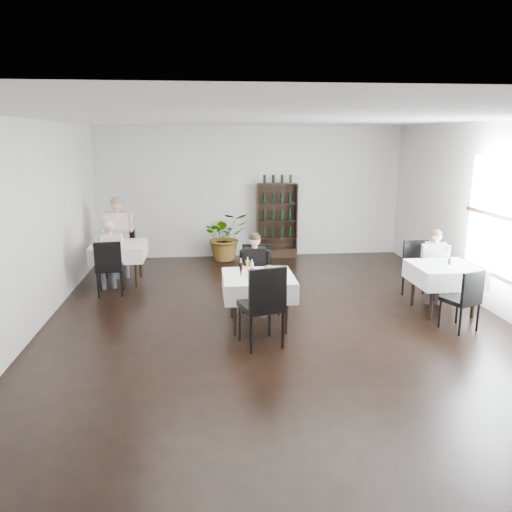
{
  "coord_description": "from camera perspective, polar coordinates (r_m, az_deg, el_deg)",
  "views": [
    {
      "loc": [
        -1.05,
        -6.98,
        2.75
      ],
      "look_at": [
        -0.31,
        0.2,
        1.02
      ],
      "focal_mm": 35.0,
      "sensor_mm": 36.0,
      "label": 1
    }
  ],
  "objects": [
    {
      "name": "right_chair_near",
      "position": [
        7.74,
        22.77,
        -4.28
      ],
      "size": [
        0.55,
        0.55,
        0.92
      ],
      "color": "black",
      "rests_on": "ground"
    },
    {
      "name": "main_chair_near",
      "position": [
        6.56,
        0.87,
        -5.2
      ],
      "size": [
        0.63,
        0.64,
        1.13
      ],
      "color": "black",
      "rests_on": "ground"
    },
    {
      "name": "room_shell",
      "position": [
        7.17,
        2.65,
        3.46
      ],
      "size": [
        9.0,
        9.0,
        9.0
      ],
      "color": "black",
      "rests_on": "ground"
    },
    {
      "name": "pilsner_lager",
      "position": [
        7.35,
        -0.96,
        -1.27
      ],
      "size": [
        0.06,
        0.06,
        0.26
      ],
      "color": "gold",
      "rests_on": "main_table"
    },
    {
      "name": "diner_main",
      "position": [
        7.87,
        -0.13,
        -1.24
      ],
      "size": [
        0.49,
        0.49,
        1.29
      ],
      "color": "#404047",
      "rests_on": "ground"
    },
    {
      "name": "main_table",
      "position": [
        7.34,
        0.26,
        -3.36
      ],
      "size": [
        1.03,
        1.03,
        0.77
      ],
      "color": "black",
      "rests_on": "ground"
    },
    {
      "name": "right_chair_far",
      "position": [
        9.11,
        18.01,
        -1.04
      ],
      "size": [
        0.48,
        0.48,
        0.99
      ],
      "color": "black",
      "rests_on": "ground"
    },
    {
      "name": "left_chair_near",
      "position": [
        9.1,
        -16.46,
        -0.93
      ],
      "size": [
        0.5,
        0.5,
        1.0
      ],
      "color": "black",
      "rests_on": "ground"
    },
    {
      "name": "coke_bottle",
      "position": [
        7.32,
        -0.48,
        -1.44
      ],
      "size": [
        0.06,
        0.06,
        0.23
      ],
      "color": "silver",
      "rests_on": "main_table"
    },
    {
      "name": "main_chair_far",
      "position": [
        8.08,
        0.07,
        -1.96
      ],
      "size": [
        0.53,
        0.53,
        1.04
      ],
      "color": "black",
      "rests_on": "ground"
    },
    {
      "name": "pilsner_dark",
      "position": [
        7.15,
        -1.74,
        -1.59
      ],
      "size": [
        0.07,
        0.07,
        0.29
      ],
      "color": "black",
      "rests_on": "main_table"
    },
    {
      "name": "potted_tree",
      "position": [
        11.34,
        -3.46,
        2.28
      ],
      "size": [
        1.13,
        1.02,
        1.1
      ],
      "primitive_type": "imported",
      "rotation": [
        0.0,
        0.0,
        0.18
      ],
      "color": "#29531C",
      "rests_on": "ground"
    },
    {
      "name": "diner_right_far",
      "position": [
        8.99,
        19.77,
        -0.4
      ],
      "size": [
        0.54,
        0.57,
        1.23
      ],
      "color": "#404047",
      "rests_on": "ground"
    },
    {
      "name": "plate_far",
      "position": [
        7.44,
        0.97,
        -1.77
      ],
      "size": [
        0.29,
        0.29,
        0.09
      ],
      "color": "white",
      "rests_on": "main_table"
    },
    {
      "name": "window_right",
      "position": [
        8.42,
        26.84,
        3.5
      ],
      "size": [
        0.06,
        2.3,
        1.85
      ],
      "color": "white",
      "rests_on": "room_shell"
    },
    {
      "name": "left_chair_far",
      "position": [
        10.52,
        -14.91,
        0.83
      ],
      "size": [
        0.54,
        0.54,
        0.92
      ],
      "color": "black",
      "rests_on": "ground"
    },
    {
      "name": "right_table",
      "position": [
        8.46,
        20.68,
        -1.96
      ],
      "size": [
        0.98,
        0.98,
        0.77
      ],
      "color": "black",
      "rests_on": "ground"
    },
    {
      "name": "napkin_cutlery",
      "position": [
        7.14,
        2.15,
        -2.55
      ],
      "size": [
        0.23,
        0.21,
        0.02
      ],
      "color": "black",
      "rests_on": "main_table"
    },
    {
      "name": "diner_left_near",
      "position": [
        9.23,
        -16.42,
        0.58
      ],
      "size": [
        0.59,
        0.62,
        1.33
      ],
      "color": "#404047",
      "rests_on": "ground"
    },
    {
      "name": "diner_left_far",
      "position": [
        10.41,
        -15.51,
        2.86
      ],
      "size": [
        0.64,
        0.67,
        1.58
      ],
      "color": "#404047",
      "rests_on": "ground"
    },
    {
      "name": "wine_shelf",
      "position": [
        11.57,
        2.42,
        4.02
      ],
      "size": [
        0.9,
        0.28,
        1.75
      ],
      "color": "black",
      "rests_on": "ground"
    },
    {
      "name": "plate_near",
      "position": [
        7.16,
        0.16,
        -2.39
      ],
      "size": [
        0.27,
        0.27,
        0.08
      ],
      "color": "white",
      "rests_on": "main_table"
    },
    {
      "name": "pepper_mill",
      "position": [
        8.48,
        21.24,
        -0.58
      ],
      "size": [
        0.05,
        0.05,
        0.1
      ],
      "primitive_type": "cylinder",
      "rotation": [
        0.0,
        0.0,
        -0.15
      ],
      "color": "black",
      "rests_on": "right_table"
    },
    {
      "name": "left_table",
      "position": [
        9.86,
        -15.35,
        0.53
      ],
      "size": [
        0.98,
        0.98,
        0.77
      ],
      "color": "black",
      "rests_on": "ground"
    }
  ]
}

